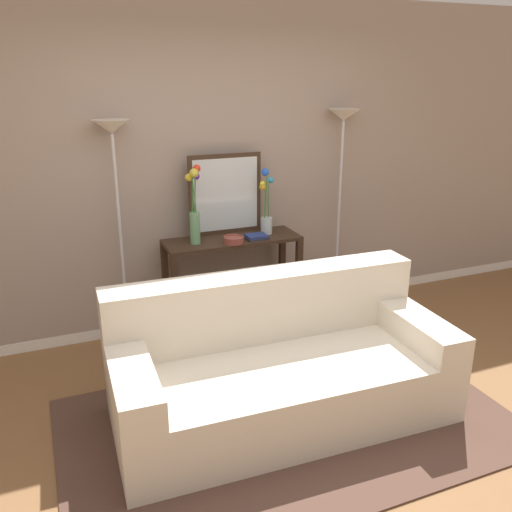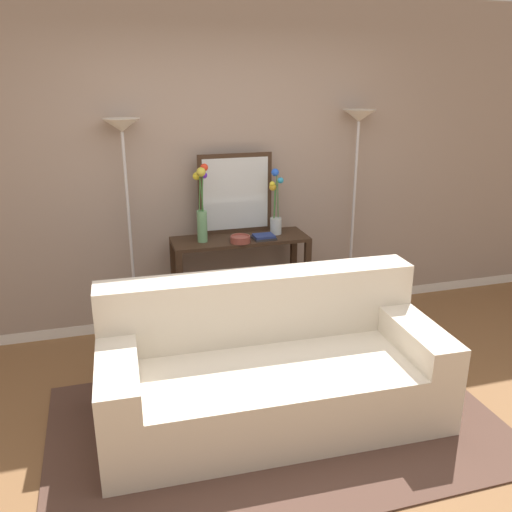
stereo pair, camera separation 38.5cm
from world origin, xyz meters
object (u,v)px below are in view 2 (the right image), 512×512
vase_tall_flowers (202,206)px  book_row_under_console (205,328)px  floor_lamp_right (357,156)px  console_table (240,268)px  fruit_bowl (240,239)px  wall_mirror (235,194)px  couch (270,371)px  floor_lamp_left (125,170)px  vase_short_flowers (276,210)px  book_stack (264,237)px

vase_tall_flowers → book_row_under_console: (-0.00, 0.02, -1.08)m
floor_lamp_right → book_row_under_console: bearing=-174.5°
vase_tall_flowers → console_table: bearing=3.9°
fruit_bowl → book_row_under_console: (-0.29, 0.12, -0.81)m
fruit_bowl → vase_tall_flowers: bearing=160.3°
wall_mirror → vase_tall_flowers: (-0.32, -0.18, -0.04)m
floor_lamp_right → vase_tall_flowers: size_ratio=2.94×
wall_mirror → vase_tall_flowers: bearing=-150.3°
console_table → fruit_bowl: 0.32m
couch → book_row_under_console: bearing=99.1°
console_table → floor_lamp_left: floor_lamp_left is taller
console_table → floor_lamp_right: 1.40m
vase_short_flowers → couch: bearing=-109.4°
fruit_bowl → book_row_under_console: 0.87m
floor_lamp_right → book_stack: floor_lamp_right is taller
console_table → vase_tall_flowers: vase_tall_flowers is taller
couch → vase_tall_flowers: 1.46m
wall_mirror → fruit_bowl: wall_mirror is taller
console_table → floor_lamp_right: bearing=7.1°
wall_mirror → vase_tall_flowers: 0.37m
book_stack → couch: bearing=-104.9°
book_row_under_console → floor_lamp_left: bearing=166.5°
floor_lamp_left → floor_lamp_right: floor_lamp_right is taller
floor_lamp_right → vase_tall_flowers: floor_lamp_right is taller
floor_lamp_left → book_stack: floor_lamp_left is taller
console_table → fruit_bowl: (-0.03, -0.12, 0.30)m
couch → fruit_bowl: bearing=85.1°
vase_short_flowers → fruit_bowl: size_ratio=3.37×
couch → book_row_under_console: couch is taller
console_table → fruit_bowl: bearing=-103.9°
console_table → floor_lamp_left: (-0.88, 0.13, 0.85)m
floor_lamp_left → book_row_under_console: bearing=-13.5°
couch → floor_lamp_left: bearing=119.2°
couch → book_row_under_console: (-0.19, 1.21, -0.25)m
console_table → vase_short_flowers: (0.32, 0.03, 0.48)m
couch → console_table: couch is taller
vase_tall_flowers → vase_short_flowers: (0.63, 0.05, -0.09)m
console_table → floor_lamp_right: (1.08, 0.13, 0.87)m
couch → vase_short_flowers: size_ratio=3.97×
vase_short_flowers → book_stack: 0.26m
floor_lamp_left → console_table: bearing=-8.7°
floor_lamp_left → book_stack: 1.21m
couch → book_stack: size_ratio=11.32×
floor_lamp_right → wall_mirror: bearing=178.6°
floor_lamp_left → floor_lamp_right: bearing=-0.0°
fruit_bowl → wall_mirror: bearing=82.8°
wall_mirror → vase_tall_flowers: size_ratio=1.07×
book_row_under_console → console_table: bearing=0.0°
floor_lamp_left → vase_tall_flowers: (0.56, -0.16, -0.29)m
floor_lamp_left → vase_short_flowers: bearing=-5.0°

